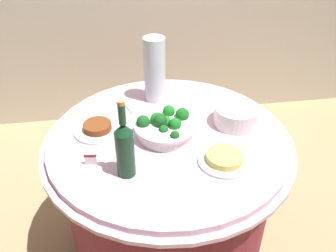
# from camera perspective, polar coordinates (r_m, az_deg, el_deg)

# --- Properties ---
(ground_plane) EXTENTS (6.00, 6.00, 0.00)m
(ground_plane) POSITION_cam_1_polar(r_m,az_deg,el_deg) (2.17, 0.00, -17.36)
(ground_plane) COLOR tan
(buffet_table) EXTENTS (1.16, 1.16, 0.74)m
(buffet_table) POSITION_cam_1_polar(r_m,az_deg,el_deg) (1.89, 0.00, -10.37)
(buffet_table) COLOR maroon
(buffet_table) RESTS_ON ground_plane
(broccoli_bowl) EXTENTS (0.28, 0.28, 0.11)m
(broccoli_bowl) POSITION_cam_1_polar(r_m,az_deg,el_deg) (1.63, -0.46, -0.15)
(broccoli_bowl) COLOR white
(broccoli_bowl) RESTS_ON buffet_table
(plate_stack) EXTENTS (0.21, 0.21, 0.09)m
(plate_stack) POSITION_cam_1_polar(r_m,az_deg,el_deg) (1.73, 10.73, 1.66)
(plate_stack) COLOR white
(plate_stack) RESTS_ON buffet_table
(wine_bottle) EXTENTS (0.07, 0.07, 0.34)m
(wine_bottle) POSITION_cam_1_polar(r_m,az_deg,el_deg) (1.38, -6.87, -3.45)
(wine_bottle) COLOR #153E21
(wine_bottle) RESTS_ON buffet_table
(decorative_fruit_vase) EXTENTS (0.11, 0.11, 0.34)m
(decorative_fruit_vase) POSITION_cam_1_polar(r_m,az_deg,el_deg) (1.85, -2.13, 8.44)
(decorative_fruit_vase) COLOR silver
(decorative_fruit_vase) RESTS_ON buffet_table
(serving_tongs) EXTENTS (0.09, 0.17, 0.01)m
(serving_tongs) POSITION_cam_1_polar(r_m,az_deg,el_deg) (1.87, -7.13, 3.11)
(serving_tongs) COLOR silver
(serving_tongs) RESTS_ON buffet_table
(food_plate_stir_fry) EXTENTS (0.22, 0.22, 0.04)m
(food_plate_stir_fry) POSITION_cam_1_polar(r_m,az_deg,el_deg) (1.70, -11.10, -0.38)
(food_plate_stir_fry) COLOR white
(food_plate_stir_fry) RESTS_ON buffet_table
(food_plate_noodles) EXTENTS (0.22, 0.22, 0.04)m
(food_plate_noodles) POSITION_cam_1_polar(r_m,az_deg,el_deg) (1.51, 8.94, -5.17)
(food_plate_noodles) COLOR white
(food_plate_noodles) RESTS_ON buffet_table
(label_placard_front) EXTENTS (0.05, 0.02, 0.05)m
(label_placard_front) POSITION_cam_1_polar(r_m,az_deg,el_deg) (1.51, -12.22, -5.03)
(label_placard_front) COLOR white
(label_placard_front) RESTS_ON buffet_table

